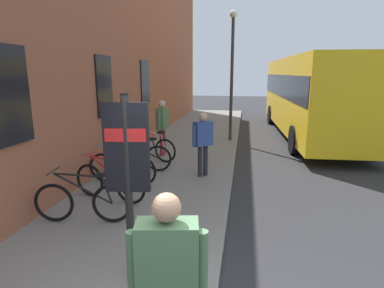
# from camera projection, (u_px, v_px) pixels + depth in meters

# --- Properties ---
(ground) EXTENTS (60.00, 60.00, 0.00)m
(ground) POSITION_uv_depth(u_px,v_px,m) (270.00, 175.00, 8.71)
(ground) COLOR #2D2D30
(sidewalk_pavement) EXTENTS (24.00, 3.50, 0.12)m
(sidewalk_pavement) POSITION_uv_depth(u_px,v_px,m) (186.00, 151.00, 11.07)
(sidewalk_pavement) COLOR gray
(sidewalk_pavement) RESTS_ON ground
(station_facade) EXTENTS (22.00, 0.65, 8.11)m
(station_facade) POSITION_uv_depth(u_px,v_px,m) (135.00, 36.00, 11.47)
(station_facade) COLOR #9E563D
(station_facade) RESTS_ON ground
(bicycle_under_window) EXTENTS (0.48, 1.76, 0.97)m
(bicycle_under_window) POSITION_uv_depth(u_px,v_px,m) (83.00, 202.00, 5.63)
(bicycle_under_window) COLOR black
(bicycle_under_window) RESTS_ON sidewalk_pavement
(bicycle_beside_lamp) EXTENTS (0.60, 1.73, 0.97)m
(bicycle_beside_lamp) POSITION_uv_depth(u_px,v_px,m) (110.00, 182.00, 6.63)
(bicycle_beside_lamp) COLOR black
(bicycle_beside_lamp) RESTS_ON sidewalk_pavement
(bicycle_far_end) EXTENTS (0.48, 1.77, 0.97)m
(bicycle_far_end) POSITION_uv_depth(u_px,v_px,m) (122.00, 168.00, 7.61)
(bicycle_far_end) COLOR black
(bicycle_far_end) RESTS_ON sidewalk_pavement
(bicycle_leaning_wall) EXTENTS (0.48, 1.77, 0.97)m
(bicycle_leaning_wall) POSITION_uv_depth(u_px,v_px,m) (140.00, 157.00, 8.63)
(bicycle_leaning_wall) COLOR black
(bicycle_leaning_wall) RESTS_ON sidewalk_pavement
(bicycle_mid_rack) EXTENTS (0.66, 1.71, 0.97)m
(bicycle_mid_rack) POSITION_uv_depth(u_px,v_px,m) (151.00, 148.00, 9.65)
(bicycle_mid_rack) COLOR black
(bicycle_mid_rack) RESTS_ON sidewalk_pavement
(transit_info_sign) EXTENTS (0.16, 0.56, 2.40)m
(transit_info_sign) POSITION_uv_depth(u_px,v_px,m) (127.00, 160.00, 3.84)
(transit_info_sign) COLOR black
(transit_info_sign) RESTS_ON sidewalk_pavement
(city_bus) EXTENTS (10.60, 3.01, 3.35)m
(city_bus) POSITION_uv_depth(u_px,v_px,m) (310.00, 92.00, 13.62)
(city_bus) COLOR yellow
(city_bus) RESTS_ON ground
(pedestrian_by_facade) EXTENTS (0.33, 0.65, 1.74)m
(pedestrian_by_facade) POSITION_uv_depth(u_px,v_px,m) (168.00, 272.00, 2.57)
(pedestrian_by_facade) COLOR brown
(pedestrian_by_facade) RESTS_ON sidewalk_pavement
(pedestrian_near_bus) EXTENTS (0.50, 0.51, 1.66)m
(pedestrian_near_bus) POSITION_uv_depth(u_px,v_px,m) (203.00, 138.00, 8.05)
(pedestrian_near_bus) COLOR #26262D
(pedestrian_near_bus) RESTS_ON sidewalk_pavement
(pedestrian_crossing_street) EXTENTS (0.67, 0.31, 1.78)m
(pedestrian_crossing_street) POSITION_uv_depth(u_px,v_px,m) (162.00, 122.00, 10.13)
(pedestrian_crossing_street) COLOR maroon
(pedestrian_crossing_street) RESTS_ON sidewalk_pavement
(street_lamp) EXTENTS (0.28, 0.28, 4.88)m
(street_lamp) POSITION_uv_depth(u_px,v_px,m) (232.00, 65.00, 12.04)
(street_lamp) COLOR #333338
(street_lamp) RESTS_ON sidewalk_pavement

